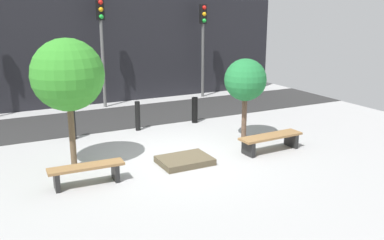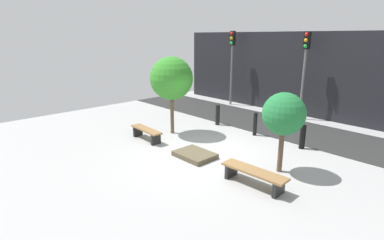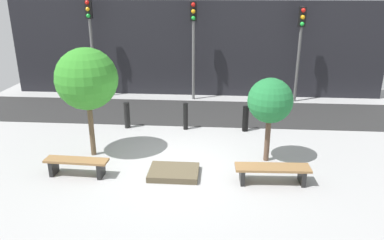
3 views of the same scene
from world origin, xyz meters
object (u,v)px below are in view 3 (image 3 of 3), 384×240
(bollard_far_left, at_px, (127,115))
(traffic_light_mid_west, at_px, (193,34))
(bollard_center, at_px, (245,119))
(traffic_light_west, at_px, (90,32))
(bench_left, at_px, (77,164))
(tree_behind_left_bench, at_px, (87,79))
(planter_bed, at_px, (174,172))
(bench_right, at_px, (272,171))
(traffic_light_mid_east, at_px, (300,38))
(tree_behind_right_bench, at_px, (270,101))
(bollard_left, at_px, (186,116))

(bollard_far_left, relative_size, traffic_light_mid_west, 0.22)
(bollard_center, relative_size, traffic_light_west, 0.21)
(bollard_center, xyz_separation_m, traffic_light_west, (-6.34, 3.65, 2.40))
(bollard_far_left, bearing_deg, traffic_light_west, 122.24)
(bench_left, bearing_deg, tree_behind_left_bench, 92.32)
(tree_behind_left_bench, xyz_separation_m, traffic_light_west, (-1.84, 5.89, 0.58))
(planter_bed, bearing_deg, bollard_far_left, 121.27)
(tree_behind_left_bench, relative_size, traffic_light_mid_west, 0.76)
(bollard_far_left, bearing_deg, bench_left, -97.48)
(bench_right, distance_m, traffic_light_mid_east, 7.76)
(traffic_light_mid_west, bearing_deg, planter_bed, -90.00)
(bench_right, relative_size, traffic_light_mid_west, 0.46)
(bench_right, distance_m, bollard_far_left, 5.72)
(traffic_light_west, bearing_deg, traffic_light_mid_east, -0.00)
(bench_right, distance_m, traffic_light_west, 10.20)
(bench_left, xyz_separation_m, traffic_light_mid_east, (6.80, 7.17, 2.34))
(tree_behind_right_bench, bearing_deg, traffic_light_west, 139.13)
(bench_left, distance_m, traffic_light_mid_east, 10.16)
(bollard_left, xyz_separation_m, traffic_light_mid_east, (4.32, 3.65, 2.20))
(tree_behind_left_bench, bearing_deg, traffic_light_mid_east, 40.86)
(tree_behind_right_bench, height_order, bollard_far_left, tree_behind_right_bench)
(bollard_far_left, relative_size, traffic_light_mid_east, 0.23)
(bench_right, relative_size, traffic_light_west, 0.45)
(traffic_light_mid_east, bearing_deg, bench_right, -104.36)
(tree_behind_left_bench, relative_size, bollard_center, 3.60)
(bench_right, height_order, planter_bed, bench_right)
(traffic_light_west, relative_size, traffic_light_mid_east, 1.07)
(planter_bed, bearing_deg, traffic_light_mid_west, 90.00)
(planter_bed, xyz_separation_m, traffic_light_mid_west, (0.00, 6.97, 2.71))
(tree_behind_left_bench, height_order, traffic_light_mid_west, traffic_light_mid_west)
(bollard_center, height_order, traffic_light_mid_east, traffic_light_mid_east)
(bench_left, xyz_separation_m, bollard_far_left, (0.46, 3.53, 0.13))
(bench_right, relative_size, tree_behind_left_bench, 0.60)
(planter_bed, xyz_separation_m, bollard_far_left, (-2.02, 3.33, 0.37))
(bench_right, xyz_separation_m, traffic_light_mid_west, (-2.48, 7.17, 2.46))
(tree_behind_right_bench, xyz_separation_m, traffic_light_mid_west, (-2.48, 5.89, 1.05))
(traffic_light_west, height_order, traffic_light_mid_west, traffic_light_west)
(bench_left, relative_size, tree_behind_left_bench, 0.53)
(traffic_light_west, xyz_separation_m, traffic_light_mid_west, (4.32, -0.00, -0.04))
(bench_left, xyz_separation_m, tree_behind_left_bench, (0.00, 1.29, 1.92))
(bench_left, distance_m, tree_behind_left_bench, 2.31)
(bollard_left, xyz_separation_m, bollard_center, (2.02, 0.00, -0.03))
(bench_right, xyz_separation_m, bollard_left, (-2.48, 3.53, 0.14))
(bench_right, bearing_deg, traffic_light_mid_west, 106.78)
(bench_right, relative_size, bollard_center, 2.15)
(tree_behind_left_bench, relative_size, bollard_left, 3.35)
(bench_left, xyz_separation_m, bench_right, (4.97, 0.00, 0.00))
(bench_left, xyz_separation_m, traffic_light_west, (-1.84, 7.17, 2.51))
(bench_left, xyz_separation_m, bollard_center, (4.51, 3.53, 0.11))
(bench_left, xyz_separation_m, bollard_left, (2.48, 3.53, 0.14))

